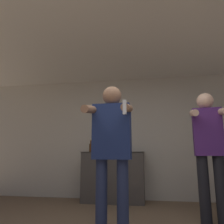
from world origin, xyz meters
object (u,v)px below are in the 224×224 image
(bottle_dark_rum, at_px, (91,147))
(bottle_amber_bourbon, at_px, (111,146))
(person_man_side, at_px, (209,147))
(bottle_red_label, at_px, (120,147))
(bottle_brown_liquor, at_px, (99,147))
(bottle_tall_gin, at_px, (105,148))
(person_woman_foreground, at_px, (112,144))

(bottle_dark_rum, bearing_deg, bottle_amber_bourbon, 0.00)
(bottle_dark_rum, height_order, person_man_side, person_man_side)
(bottle_red_label, height_order, bottle_brown_liquor, bottle_red_label)
(bottle_tall_gin, relative_size, bottle_dark_rum, 0.93)
(person_man_side, bearing_deg, bottle_dark_rum, 148.48)
(bottle_red_label, relative_size, person_man_side, 0.16)
(bottle_red_label, xyz_separation_m, bottle_amber_bourbon, (-0.20, 0.00, 0.01))
(bottle_brown_liquor, bearing_deg, bottle_tall_gin, 0.00)
(bottle_tall_gin, height_order, bottle_amber_bourbon, bottle_amber_bourbon)
(bottle_amber_bourbon, bearing_deg, bottle_tall_gin, -180.00)
(person_man_side, bearing_deg, person_woman_foreground, -149.05)
(bottle_dark_rum, bearing_deg, bottle_tall_gin, -0.00)
(bottle_dark_rum, height_order, person_woman_foreground, person_woman_foreground)
(person_man_side, bearing_deg, bottle_amber_bourbon, 142.20)
(bottle_brown_liquor, distance_m, person_woman_foreground, 2.05)
(bottle_amber_bourbon, relative_size, person_woman_foreground, 0.16)
(bottle_amber_bourbon, xyz_separation_m, person_man_side, (1.57, -1.22, -0.06))
(person_woman_foreground, distance_m, person_man_side, 1.43)
(bottle_tall_gin, height_order, person_woman_foreground, person_woman_foreground)
(bottle_tall_gin, distance_m, bottle_brown_liquor, 0.12)
(bottle_tall_gin, distance_m, person_man_side, 2.09)
(bottle_tall_gin, distance_m, person_woman_foreground, 2.01)
(bottle_tall_gin, bearing_deg, person_man_side, -35.74)
(person_woman_foreground, height_order, person_man_side, person_man_side)
(bottle_tall_gin, height_order, bottle_brown_liquor, bottle_brown_liquor)
(bottle_dark_rum, height_order, bottle_brown_liquor, bottle_brown_liquor)
(bottle_tall_gin, bearing_deg, bottle_brown_liquor, 180.00)
(bottle_red_label, distance_m, bottle_amber_bourbon, 0.20)
(bottle_dark_rum, distance_m, person_woman_foreground, 2.10)
(bottle_red_label, height_order, bottle_tall_gin, bottle_red_label)
(bottle_tall_gin, distance_m, bottle_dark_rum, 0.29)
(bottle_tall_gin, relative_size, person_woman_foreground, 0.14)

